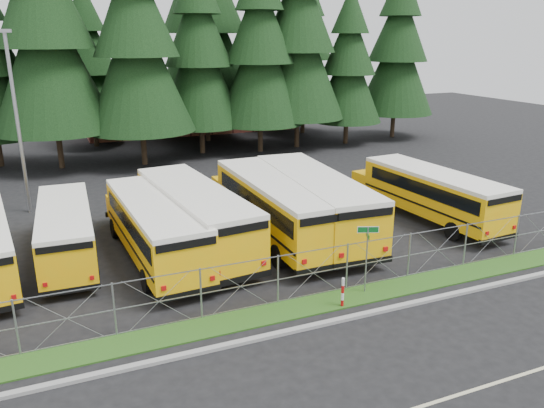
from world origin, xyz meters
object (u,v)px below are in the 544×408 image
Objects in this scene: bus_3 at (154,229)px; bus_4 at (192,217)px; street_sign at (367,245)px; bus_5 at (273,208)px; light_standard at (17,118)px; striped_bollard at (343,293)px; bus_6 at (311,203)px; bus_east at (428,195)px; bus_2 at (66,232)px.

bus_4 is (1.98, 0.67, 0.09)m from bus_3.
bus_5 is at bearing 98.24° from street_sign.
bus_5 is 15.21m from light_standard.
bus_5 reaches higher than striped_bollard.
bus_5 is at bearing -178.13° from bus_6.
bus_5 is 9.06m from bus_east.
bus_2 is at bearing -77.72° from light_standard.
bus_2 is 5.73m from bus_4.
light_standard is at bearing 123.12° from striped_bollard.
bus_6 is 10.15× the size of striped_bollard.
bus_east is 8.95× the size of striped_bollard.
striped_bollard is (9.30, -8.90, -0.68)m from bus_2.
light_standard is (-20.49, 9.90, 4.09)m from bus_east.
bus_4 is at bearing 124.82° from street_sign.
bus_3 reaches higher than striped_bollard.
bus_5 is 1.19× the size of light_standard.
street_sign reaches higher than striped_bollard.
bus_6 is 16.88m from light_standard.
bus_3 is 9.69m from street_sign.
light_standard is at bearing 149.85° from bus_east.
bus_2 is 0.91× the size of bus_east.
striped_bollard is at bearing -55.94° from bus_3.
street_sign is (-8.02, -6.33, 0.63)m from bus_east.
bus_2 is 0.80× the size of bus_6.
striped_bollard is at bearing -104.80° from bus_6.
street_sign is at bearing -35.74° from bus_2.
bus_3 is at bearing -21.68° from bus_2.
light_standard reaches higher than street_sign.
bus_2 is at bearing 153.10° from bus_3.
bus_3 is at bearing 127.57° from striped_bollard.
bus_3 is 9.27m from striped_bollard.
bus_6 is at bearing -8.88° from bus_4.
bus_2 is at bearing 164.96° from bus_4.
striped_bollard is at bearing -147.73° from bus_east.
bus_3 is 2.09m from bus_4.
striped_bollard is (3.65, -7.98, -0.94)m from bus_4.
bus_3 is (3.67, -1.59, 0.16)m from bus_2.
light_standard reaches higher than striped_bollard.
bus_3 is 8.15m from bus_6.
street_sign reaches higher than bus_2.
bus_east reaches higher than bus_2.
bus_east is 23.12m from light_standard.
bus_4 reaches higher than bus_2.
bus_5 is at bearing -9.67° from bus_4.
bus_4 reaches higher than street_sign.
bus_6 is at bearing -2.18° from bus_5.
bus_3 is 6.05m from bus_5.
street_sign is 0.28× the size of light_standard.
bus_6 reaches higher than street_sign.
bus_3 is 1.03× the size of bus_east.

